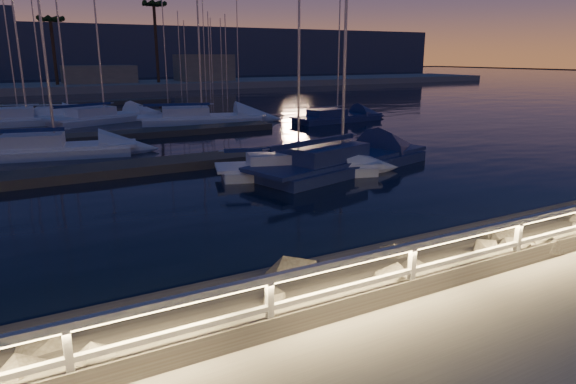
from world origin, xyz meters
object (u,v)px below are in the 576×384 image
sailboat_c (294,166)px  sailboat_f (51,148)px  sailboat_h (335,117)px  sailboat_j (66,117)px  sailboat_g (102,117)px  sailboat_l (199,117)px  guard_rail (367,268)px  sailboat_k (24,119)px  sailboat_d (338,160)px

sailboat_c → sailboat_f: 12.99m
sailboat_h → sailboat_j: bearing=147.5°
sailboat_g → sailboat_l: sailboat_l is taller
sailboat_f → sailboat_j: size_ratio=1.04×
guard_rail → sailboat_f: bearing=98.7°
sailboat_c → sailboat_h: bearing=68.0°
sailboat_h → sailboat_k: (-21.18, 9.64, 0.07)m
sailboat_h → sailboat_j: sailboat_h is taller
sailboat_j → guard_rail: bearing=-73.7°
sailboat_d → sailboat_h: size_ratio=1.29×
sailboat_d → sailboat_h: (9.66, 14.47, -0.07)m
sailboat_h → sailboat_j: (-18.27, 9.90, 0.04)m
sailboat_c → sailboat_j: sailboat_j is taller
sailboat_h → sailboat_l: 10.47m
sailboat_h → sailboat_l: size_ratio=0.80×
sailboat_c → sailboat_k: (-9.32, 23.98, 0.07)m
sailboat_h → sailboat_g: bearing=148.3°
sailboat_c → sailboat_g: 23.01m
sailboat_c → sailboat_l: bearing=100.5°
sailboat_d → sailboat_c: bearing=161.8°
sailboat_h → sailboat_l: sailboat_l is taller
sailboat_j → sailboat_k: (-2.91, -0.27, 0.03)m
sailboat_d → sailboat_j: 25.85m
guard_rail → sailboat_h: sailboat_h is taller
sailboat_k → sailboat_d: bearing=-60.4°
guard_rail → sailboat_d: size_ratio=2.66×
sailboat_l → sailboat_f: bearing=-125.1°
sailboat_h → sailboat_k: sailboat_k is taller
sailboat_k → sailboat_h: bearing=-20.4°
sailboat_g → sailboat_k: 5.47m
guard_rail → sailboat_c: bearing=65.9°
sailboat_g → sailboat_c: bearing=-101.8°
sailboat_g → sailboat_h: bearing=-49.5°
sailboat_f → sailboat_h: (20.59, 4.72, -0.05)m
guard_rail → sailboat_f: sailboat_f is taller
sailboat_g → sailboat_h: sailboat_g is taller
sailboat_h → sailboat_k: 23.27m
guard_rail → sailboat_l: (7.74, 30.74, -0.92)m
sailboat_g → sailboat_j: (-2.40, 1.58, -0.02)m
guard_rail → sailboat_c: (5.41, 12.06, -0.98)m
sailboat_c → sailboat_j: 25.07m
sailboat_d → sailboat_j: size_ratio=1.29×
sailboat_c → sailboat_k: 25.72m
sailboat_g → sailboat_h: size_ratio=1.16×
sailboat_f → sailboat_g: size_ratio=0.90×
guard_rail → sailboat_k: bearing=96.2°
sailboat_f → sailboat_k: size_ratio=0.86×
sailboat_g → sailboat_l: size_ratio=0.93×
sailboat_c → sailboat_l: (2.33, 18.68, 0.06)m
sailboat_j → sailboat_k: sailboat_k is taller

